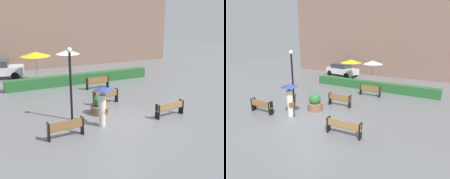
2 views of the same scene
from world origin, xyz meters
TOP-DOWN VIEW (x-y plane):
  - ground_plane at (0.00, 0.00)m, footprint 60.00×60.00m
  - bench_back_row at (1.57, 6.44)m, footprint 1.78×0.35m
  - bench_near_right at (2.94, -0.52)m, footprint 1.84×0.45m
  - bench_mid_center at (0.66, 2.99)m, footprint 1.69×0.41m
  - bench_near_left at (-3.00, -0.61)m, footprint 1.74×0.38m
  - pedestrian_with_umbrella at (-0.92, -0.13)m, footprint 0.97×0.97m
  - planter_pot at (-0.38, 1.55)m, footprint 1.01×1.01m
  - lamp_post at (-2.08, 1.36)m, footprint 0.28×0.28m
  - patio_umbrella_yellow at (-2.13, 10.19)m, footprint 2.34×2.34m
  - patio_umbrella_white at (0.42, 9.92)m, footprint 1.96×1.96m
  - hedge_strip at (0.95, 8.40)m, footprint 11.57×0.70m
  - building_facade at (0.00, 16.00)m, footprint 28.00×1.20m

SIDE VIEW (x-z plane):
  - ground_plane at x=0.00m, z-range 0.00..0.00m
  - hedge_strip at x=0.95m, z-range 0.00..0.79m
  - planter_pot at x=-0.38m, z-range -0.08..1.04m
  - bench_near_right at x=2.94m, z-range 0.08..0.89m
  - bench_near_left at x=-3.00m, z-range 0.08..0.94m
  - bench_mid_center at x=0.66m, z-range 0.09..0.96m
  - bench_back_row at x=1.57m, z-range 0.08..0.97m
  - pedestrian_with_umbrella at x=-0.92m, z-range 0.30..2.35m
  - patio_umbrella_yellow at x=-2.13m, z-range 1.07..3.56m
  - patio_umbrella_white at x=0.42m, z-range 1.09..3.63m
  - lamp_post at x=-2.08m, z-range 0.44..4.32m
  - building_facade at x=0.00m, z-range 0.00..11.05m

